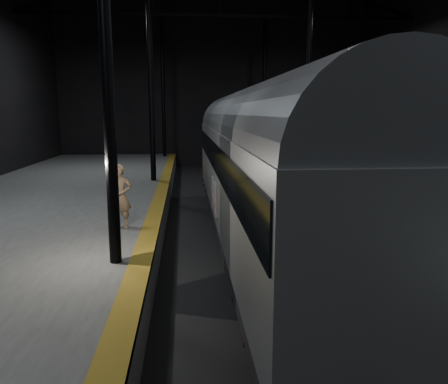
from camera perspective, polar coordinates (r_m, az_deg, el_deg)
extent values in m
plane|color=black|center=(14.33, 4.10, -7.10)|extent=(44.00, 44.00, 0.00)
cube|color=#4E4E4C|center=(14.98, -25.65, -5.35)|extent=(9.00, 43.80, 1.00)
cube|color=olive|center=(13.92, -9.20, -3.43)|extent=(0.50, 43.80, 0.01)
cube|color=#3F3328|center=(14.18, 1.21, -6.54)|extent=(0.08, 43.00, 0.14)
cube|color=#3F3328|center=(14.40, 6.95, -6.35)|extent=(0.08, 43.00, 0.14)
cube|color=black|center=(14.31, 4.10, -6.87)|extent=(2.40, 42.00, 0.12)
cylinder|color=black|center=(9.77, -15.28, 20.08)|extent=(0.26, 0.26, 10.00)
cylinder|color=black|center=(21.62, -9.56, 14.75)|extent=(0.26, 0.26, 10.00)
cylinder|color=black|center=(22.38, 10.91, 14.55)|extent=(0.26, 0.26, 10.00)
cylinder|color=black|center=(33.57, -7.96, 13.17)|extent=(0.26, 0.26, 10.00)
cylinder|color=black|center=(34.07, 5.27, 13.18)|extent=(0.26, 0.26, 10.00)
cube|color=black|center=(28.16, -0.47, 22.05)|extent=(23.60, 0.15, 0.18)
cube|color=#A0A3A7|center=(13.66, 4.32, 2.18)|extent=(2.68, 18.47, 2.77)
cube|color=black|center=(14.01, 4.23, -4.87)|extent=(2.45, 18.10, 0.78)
cube|color=black|center=(13.58, 4.36, 4.88)|extent=(2.73, 18.19, 0.83)
cylinder|color=slate|center=(13.53, 4.40, 7.99)|extent=(2.62, 18.28, 2.62)
cube|color=black|center=(8.26, 11.79, -18.94)|extent=(1.66, 2.03, 0.32)
cube|color=black|center=(20.33, 1.30, -1.04)|extent=(1.66, 2.03, 0.32)
cube|color=silver|center=(12.69, -1.15, -0.96)|extent=(0.04, 0.69, 0.97)
cube|color=silver|center=(13.78, -1.46, -0.06)|extent=(0.04, 0.69, 0.97)
cylinder|color=#A22914|center=(12.90, -1.28, -1.82)|extent=(0.03, 0.24, 0.24)
cylinder|color=#A22914|center=(13.98, -1.58, -0.87)|extent=(0.03, 0.24, 0.24)
imported|color=#997A5D|center=(12.82, -13.43, -0.57)|extent=(0.73, 0.53, 1.85)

